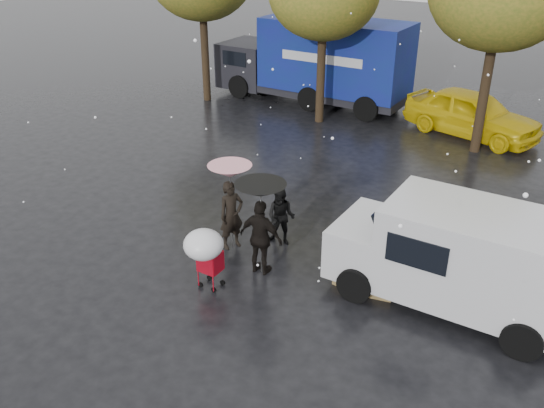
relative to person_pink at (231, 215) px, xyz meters
The scene contains 13 objects.
ground 1.31m from the person_pink, 28.04° to the right, with size 90.00×90.00×0.00m, color black.
person_pink is the anchor object (origin of this frame).
person_middle 1.20m from the person_pink, 39.30° to the left, with size 0.71×0.56×1.47m, color black.
person_black 1.34m from the person_pink, 25.31° to the right, with size 1.05×0.44×1.78m, color black.
umbrella_pink 1.14m from the person_pink, 26.57° to the left, with size 1.03×1.03×2.15m.
umbrella_black 1.79m from the person_pink, 25.31° to the right, with size 1.12×1.12×2.21m.
vendor_cart 3.84m from the person_pink, 24.50° to the left, with size 1.52×0.80×1.27m.
shopping_cart 1.88m from the person_pink, 71.64° to the right, with size 0.84×0.84×1.46m.
white_van 5.29m from the person_pink, ahead, with size 4.91×2.18×2.20m.
blue_truck 12.36m from the person_pink, 108.59° to the left, with size 8.30×2.60×3.50m.
box_ground_near 3.90m from the person_pink, ahead, with size 0.51×0.41×0.46m, color olive.
box_ground_far 3.13m from the person_pink, ahead, with size 0.47×0.37×0.37m, color olive.
yellow_taxi 11.33m from the person_pink, 75.73° to the left, with size 1.97×4.90×1.67m, color yellow.
Camera 1 is at (6.34, -9.29, 7.28)m, focal length 38.00 mm.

